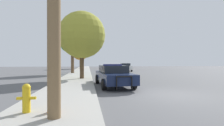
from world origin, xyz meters
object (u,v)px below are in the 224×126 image
object	(u,v)px
traffic_light	(89,51)
car_background_oncoming	(125,67)
tree_sidewalk_near	(82,35)
police_car	(113,75)
tree_sidewalk_mid	(72,40)
traffic_cone	(53,104)
tree_sidewalk_far	(80,51)
fire_hydrant	(26,97)

from	to	relation	value
traffic_light	car_background_oncoming	size ratio (longest dim) A/B	1.03
tree_sidewalk_near	car_background_oncoming	bearing A→B (deg)	63.06
tree_sidewalk_near	police_car	bearing A→B (deg)	-62.86
traffic_light	tree_sidewalk_mid	bearing A→B (deg)	-109.43
car_background_oncoming	police_car	bearing A→B (deg)	79.03
police_car	traffic_light	distance (m)	19.55
traffic_cone	car_background_oncoming	bearing A→B (deg)	72.93
tree_sidewalk_far	tree_sidewalk_mid	world-z (taller)	tree_sidewalk_mid
fire_hydrant	tree_sidewalk_near	xyz separation A→B (m)	(1.27, 10.69, 3.51)
police_car	tree_sidewalk_far	world-z (taller)	tree_sidewalk_far
tree_sidewalk_far	tree_sidewalk_near	bearing A→B (deg)	-87.29
police_car	car_background_oncoming	world-z (taller)	police_car
tree_sidewalk_mid	traffic_cone	xyz separation A→B (m)	(1.07, -19.16, -4.22)
car_background_oncoming	tree_sidewalk_far	bearing A→B (deg)	-51.53
police_car	tree_sidewalk_far	size ratio (longest dim) A/B	0.89
fire_hydrant	car_background_oncoming	size ratio (longest dim) A/B	0.18
traffic_light	tree_sidewalk_near	world-z (taller)	tree_sidewalk_near
tree_sidewalk_far	car_background_oncoming	bearing A→B (deg)	-55.33
traffic_light	tree_sidewalk_mid	xyz separation A→B (m)	(-2.29, -6.50, 1.07)
car_background_oncoming	traffic_light	bearing A→B (deg)	-4.24
police_car	tree_sidewalk_far	distance (m)	30.84
police_car	traffic_light	world-z (taller)	traffic_light
tree_sidewalk_far	traffic_cone	bearing A→B (deg)	-88.85
traffic_light	tree_sidewalk_far	size ratio (longest dim) A/B	0.79
fire_hydrant	tree_sidewalk_far	distance (m)	36.91
traffic_light	police_car	bearing A→B (deg)	-85.47
traffic_light	traffic_cone	distance (m)	25.88
fire_hydrant	traffic_light	distance (m)	25.82
car_background_oncoming	traffic_cone	bearing A→B (deg)	76.73
traffic_light	car_background_oncoming	xyz separation A→B (m)	(6.38, -0.90, -2.79)
police_car	tree_sidewalk_far	bearing A→B (deg)	-87.14
traffic_light	tree_sidewalk_far	xyz separation A→B (m)	(-1.96, 11.16, 0.64)
traffic_light	tree_sidewalk_near	bearing A→B (deg)	-92.81
fire_hydrant	car_background_oncoming	world-z (taller)	car_background_oncoming
car_background_oncoming	tree_sidewalk_near	bearing A→B (deg)	66.86
traffic_light	tree_sidewalk_mid	distance (m)	6.97
fire_hydrant	traffic_light	world-z (taller)	traffic_light
tree_sidewalk_near	fire_hydrant	bearing A→B (deg)	-96.80
car_background_oncoming	tree_sidewalk_far	size ratio (longest dim) A/B	0.76
tree_sidewalk_mid	tree_sidewalk_near	bearing A→B (deg)	-79.45
police_car	tree_sidewalk_mid	bearing A→B (deg)	-77.06
fire_hydrant	traffic_light	bearing A→B (deg)	85.52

